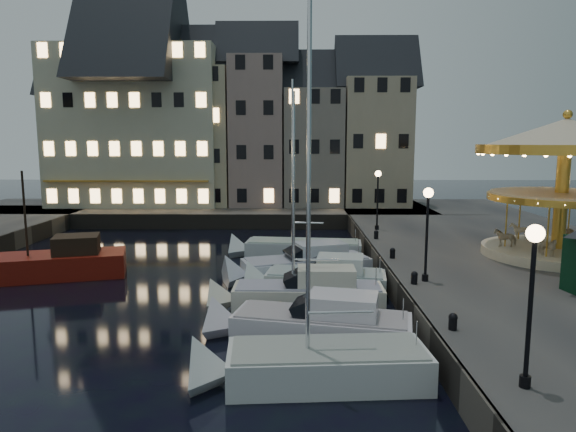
{
  "coord_description": "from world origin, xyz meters",
  "views": [
    {
      "loc": [
        1.36,
        -21.28,
        7.45
      ],
      "look_at": [
        1.0,
        8.0,
        3.2
      ],
      "focal_mm": 32.0,
      "sensor_mm": 36.0,
      "label": 1
    }
  ],
  "objects_px": {
    "motorboat_d": "(317,281)",
    "carousel": "(564,161)",
    "motorboat_a": "(309,367)",
    "bollard_d": "(376,234)",
    "motorboat_e": "(299,267)",
    "bollard_c": "(393,253)",
    "red_fishing_boat": "(52,265)",
    "motorboat_b": "(310,326)",
    "streetlamp_b": "(427,221)",
    "bollard_b": "(414,277)",
    "motorboat_c": "(299,295)",
    "streetlamp_c": "(378,191)",
    "bollard_a": "(453,321)",
    "motorboat_f": "(295,250)",
    "streetlamp_a": "(532,283)"
  },
  "relations": [
    {
      "from": "motorboat_a",
      "to": "streetlamp_a",
      "type": "bearing_deg",
      "value": -27.25
    },
    {
      "from": "bollard_d",
      "to": "motorboat_a",
      "type": "xyz_separation_m",
      "value": [
        -4.78,
        -17.23,
        -1.06
      ]
    },
    {
      "from": "streetlamp_a",
      "to": "bollard_d",
      "type": "bearing_deg",
      "value": 91.72
    },
    {
      "from": "streetlamp_c",
      "to": "streetlamp_a",
      "type": "bearing_deg",
      "value": -90.0
    },
    {
      "from": "red_fishing_boat",
      "to": "motorboat_b",
      "type": "bearing_deg",
      "value": -33.27
    },
    {
      "from": "bollard_c",
      "to": "bollard_b",
      "type": "bearing_deg",
      "value": -90.0
    },
    {
      "from": "streetlamp_b",
      "to": "motorboat_e",
      "type": "bearing_deg",
      "value": 137.61
    },
    {
      "from": "streetlamp_a",
      "to": "motorboat_d",
      "type": "height_order",
      "value": "streetlamp_a"
    },
    {
      "from": "carousel",
      "to": "streetlamp_c",
      "type": "bearing_deg",
      "value": 134.74
    },
    {
      "from": "motorboat_a",
      "to": "motorboat_d",
      "type": "relative_size",
      "value": 1.75
    },
    {
      "from": "streetlamp_c",
      "to": "motorboat_c",
      "type": "distance_m",
      "value": 15.19
    },
    {
      "from": "motorboat_d",
      "to": "motorboat_e",
      "type": "height_order",
      "value": "same"
    },
    {
      "from": "bollard_b",
      "to": "red_fishing_boat",
      "type": "xyz_separation_m",
      "value": [
        -18.64,
        5.73,
        -0.89
      ]
    },
    {
      "from": "carousel",
      "to": "red_fishing_boat",
      "type": "bearing_deg",
      "value": 179.58
    },
    {
      "from": "streetlamp_b",
      "to": "motorboat_d",
      "type": "xyz_separation_m",
      "value": [
        -4.7,
        2.28,
        -3.38
      ]
    },
    {
      "from": "motorboat_a",
      "to": "motorboat_e",
      "type": "bearing_deg",
      "value": 90.86
    },
    {
      "from": "motorboat_a",
      "to": "streetlamp_b",
      "type": "bearing_deg",
      "value": 53.37
    },
    {
      "from": "bollard_a",
      "to": "motorboat_e",
      "type": "bearing_deg",
      "value": 114.13
    },
    {
      "from": "bollard_a",
      "to": "streetlamp_c",
      "type": "bearing_deg",
      "value": 88.24
    },
    {
      "from": "streetlamp_b",
      "to": "motorboat_d",
      "type": "relative_size",
      "value": 0.6
    },
    {
      "from": "bollard_c",
      "to": "motorboat_a",
      "type": "bearing_deg",
      "value": -112.15
    },
    {
      "from": "bollard_d",
      "to": "motorboat_f",
      "type": "height_order",
      "value": "motorboat_f"
    },
    {
      "from": "streetlamp_c",
      "to": "bollard_b",
      "type": "distance_m",
      "value": 14.22
    },
    {
      "from": "motorboat_a",
      "to": "motorboat_d",
      "type": "bearing_deg",
      "value": 85.92
    },
    {
      "from": "streetlamp_c",
      "to": "red_fishing_boat",
      "type": "relative_size",
      "value": 0.49
    },
    {
      "from": "carousel",
      "to": "motorboat_d",
      "type": "bearing_deg",
      "value": -168.16
    },
    {
      "from": "bollard_d",
      "to": "motorboat_e",
      "type": "distance_m",
      "value": 7.06
    },
    {
      "from": "bollard_d",
      "to": "red_fishing_boat",
      "type": "distance_m",
      "value": 19.26
    },
    {
      "from": "motorboat_b",
      "to": "motorboat_f",
      "type": "xyz_separation_m",
      "value": [
        -0.59,
        14.16,
        -0.11
      ]
    },
    {
      "from": "bollard_b",
      "to": "motorboat_b",
      "type": "bearing_deg",
      "value": -143.2
    },
    {
      "from": "motorboat_b",
      "to": "motorboat_c",
      "type": "height_order",
      "value": "motorboat_c"
    },
    {
      "from": "bollard_a",
      "to": "motorboat_e",
      "type": "distance_m",
      "value": 12.17
    },
    {
      "from": "motorboat_d",
      "to": "motorboat_e",
      "type": "relative_size",
      "value": 0.87
    },
    {
      "from": "streetlamp_c",
      "to": "bollard_c",
      "type": "distance_m",
      "value": 9.34
    },
    {
      "from": "streetlamp_b",
      "to": "motorboat_a",
      "type": "height_order",
      "value": "motorboat_a"
    },
    {
      "from": "bollard_c",
      "to": "motorboat_b",
      "type": "distance_m",
      "value": 9.69
    },
    {
      "from": "bollard_a",
      "to": "motorboat_d",
      "type": "bearing_deg",
      "value": 116.33
    },
    {
      "from": "streetlamp_b",
      "to": "motorboat_c",
      "type": "bearing_deg",
      "value": -177.87
    },
    {
      "from": "motorboat_d",
      "to": "carousel",
      "type": "distance_m",
      "value": 14.58
    },
    {
      "from": "bollard_c",
      "to": "red_fishing_boat",
      "type": "xyz_separation_m",
      "value": [
        -18.64,
        0.73,
        -0.89
      ]
    },
    {
      "from": "motorboat_e",
      "to": "motorboat_b",
      "type": "bearing_deg",
      "value": -87.88
    },
    {
      "from": "motorboat_a",
      "to": "bollard_a",
      "type": "bearing_deg",
      "value": 14.45
    },
    {
      "from": "bollard_d",
      "to": "motorboat_b",
      "type": "xyz_separation_m",
      "value": [
        -4.63,
        -13.96,
        -0.96
      ]
    },
    {
      "from": "motorboat_a",
      "to": "motorboat_f",
      "type": "distance_m",
      "value": 17.43
    },
    {
      "from": "motorboat_f",
      "to": "streetlamp_b",
      "type": "bearing_deg",
      "value": -60.31
    },
    {
      "from": "motorboat_b",
      "to": "streetlamp_c",
      "type": "bearing_deg",
      "value": 73.34
    },
    {
      "from": "motorboat_d",
      "to": "streetlamp_c",
      "type": "bearing_deg",
      "value": 67.28
    },
    {
      "from": "bollard_a",
      "to": "motorboat_e",
      "type": "height_order",
      "value": "motorboat_e"
    },
    {
      "from": "streetlamp_a",
      "to": "motorboat_f",
      "type": "xyz_separation_m",
      "value": [
        -5.81,
        20.2,
        -3.49
      ]
    },
    {
      "from": "streetlamp_b",
      "to": "motorboat_d",
      "type": "distance_m",
      "value": 6.22
    }
  ]
}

